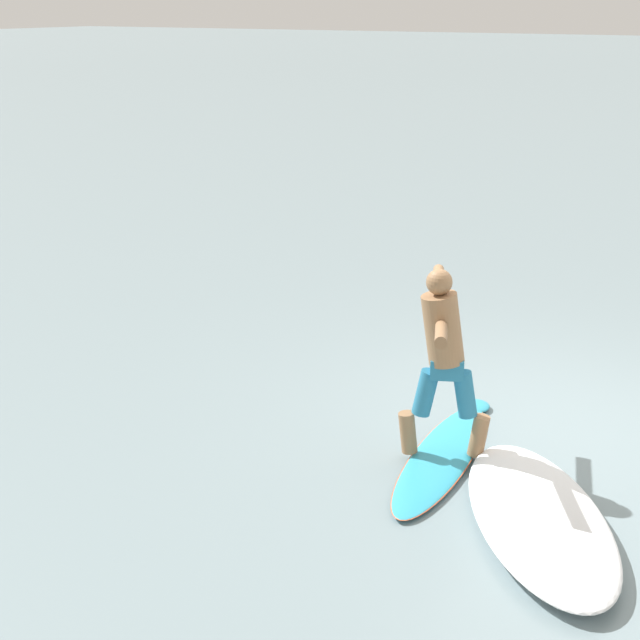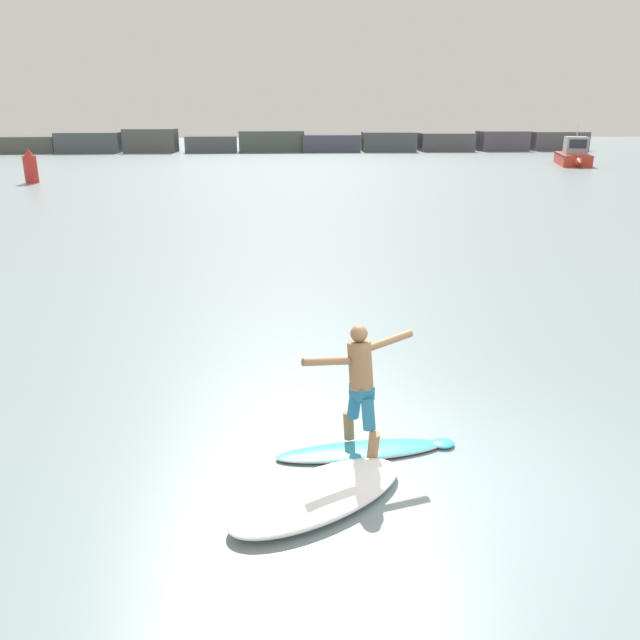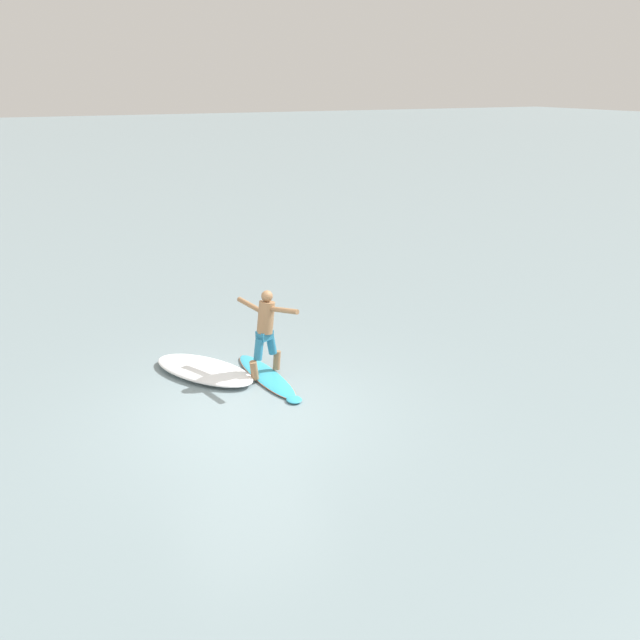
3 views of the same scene
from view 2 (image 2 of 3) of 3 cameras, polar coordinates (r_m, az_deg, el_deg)
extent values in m
plane|color=gray|center=(7.46, 12.76, -14.15)|extent=(200.00, 200.00, 0.00)
cube|color=#535550|center=(72.46, -25.14, 14.31)|extent=(6.06, 4.55, 1.62)
cube|color=#4C555B|center=(70.56, -20.30, 14.98)|extent=(6.40, 4.43, 1.99)
cube|color=#565856|center=(69.17, -15.20, 15.55)|extent=(5.28, 3.20, 2.33)
cube|color=#4D5458|center=(68.34, -9.88, 15.57)|extent=(5.47, 4.57, 1.62)
cube|color=#4C5751|center=(68.04, -4.49, 15.97)|extent=(6.79, 3.67, 2.11)
cube|color=#4A4D5E|center=(68.32, 0.93, 15.87)|extent=(6.00, 4.03, 1.71)
cube|color=#4C5256|center=(69.14, 6.25, 15.90)|extent=(5.78, 4.40, 1.96)
cube|color=#535357|center=(70.51, 11.40, 15.66)|extent=(5.69, 3.88, 1.83)
cube|color=#56505C|center=(72.37, 16.31, 15.44)|extent=(5.18, 3.12, 2.03)
cube|color=#565256|center=(74.71, 20.93, 15.03)|extent=(5.93, 3.07, 1.94)
ellipsoid|color=#33A5C3|center=(7.80, 3.71, -11.83)|extent=(2.11, 0.67, 0.07)
ellipsoid|color=#33A5C3|center=(8.09, 11.16, -10.99)|extent=(0.31, 0.28, 0.06)
ellipsoid|color=#DB5B2D|center=(7.80, 3.71, -11.83)|extent=(2.12, 0.68, 0.03)
cone|color=black|center=(7.72, -2.63, -13.01)|extent=(0.05, 0.05, 0.14)
cone|color=black|center=(7.62, -1.39, -13.42)|extent=(0.05, 0.05, 0.14)
cone|color=black|center=(7.84, -1.67, -12.44)|extent=(0.05, 0.05, 0.14)
cylinder|color=#966D48|center=(7.91, 2.64, -9.62)|extent=(0.19, 0.21, 0.36)
cylinder|color=teal|center=(7.65, 3.18, -7.64)|extent=(0.22, 0.26, 0.39)
cylinder|color=#966D48|center=(7.49, 4.91, -11.41)|extent=(0.19, 0.21, 0.36)
cylinder|color=teal|center=(7.41, 4.44, -8.57)|extent=(0.22, 0.26, 0.39)
cube|color=teal|center=(7.43, 3.83, -6.53)|extent=(0.29, 0.32, 0.16)
cylinder|color=#966D48|center=(7.34, 3.70, -4.15)|extent=(0.40, 0.45, 0.60)
sphere|color=#966D48|center=(7.23, 3.58, -1.25)|extent=(0.20, 0.20, 0.20)
cylinder|color=#966D48|center=(7.11, 0.59, -3.82)|extent=(0.59, 0.32, 0.19)
cylinder|color=#966D48|center=(7.50, 6.46, -1.86)|extent=(0.59, 0.33, 0.19)
cube|color=red|center=(54.60, 22.08, 13.47)|extent=(3.74, 6.28, 0.86)
cone|color=red|center=(51.27, 22.62, 13.16)|extent=(1.13, 1.25, 0.86)
cube|color=black|center=(54.58, 22.13, 13.85)|extent=(3.78, 6.25, 0.08)
cube|color=#9D98A1|center=(53.78, 22.34, 14.55)|extent=(2.11, 2.47, 1.30)
cube|color=#232D38|center=(52.73, 22.53, 14.64)|extent=(1.20, 0.40, 0.65)
cylinder|color=silver|center=(53.74, 22.49, 15.71)|extent=(0.06, 0.06, 0.90)
cube|color=black|center=(57.65, 21.64, 13.76)|extent=(0.43, 0.37, 0.52)
cylinder|color=red|center=(41.16, -24.93, 12.37)|extent=(0.76, 0.76, 1.55)
cone|color=red|center=(41.09, -25.12, 13.74)|extent=(0.53, 0.53, 0.44)
ellipsoid|color=white|center=(6.89, -0.18, -15.73)|extent=(2.30, 1.92, 0.18)
camera|label=1|loc=(6.72, -54.58, 7.22)|focal=50.00mm
camera|label=3|loc=(11.11, 71.52, 11.64)|focal=35.00mm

